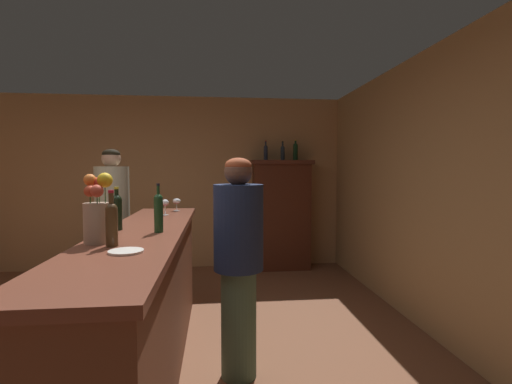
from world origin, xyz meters
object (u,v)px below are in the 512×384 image
(wine_bottle_riesling, at_px, (117,210))
(display_bottle_midleft, at_px, (283,152))
(display_cabinet, at_px, (281,212))
(wine_glass_front, at_px, (165,204))
(wine_bottle_chardonnay, at_px, (112,222))
(patron_redhead, at_px, (113,218))
(display_bottle_center, at_px, (295,151))
(display_bottle_left, at_px, (266,152))
(bar_counter, at_px, (144,303))
(flower_arrangement, at_px, (97,212))
(wine_glass_mid, at_px, (177,202))
(cheese_plate, at_px, (126,251))
(wine_bottle_malbec, at_px, (159,211))
(bartender, at_px, (239,258))

(wine_bottle_riesling, height_order, display_bottle_midleft, display_bottle_midleft)
(display_cabinet, relative_size, wine_glass_front, 10.90)
(wine_bottle_chardonnay, distance_m, patron_redhead, 2.30)
(display_bottle_center, bearing_deg, display_bottle_left, 180.00)
(bar_counter, distance_m, flower_arrangement, 0.86)
(display_bottle_center, bearing_deg, wine_glass_front, -130.87)
(wine_glass_mid, bearing_deg, cheese_plate, -91.77)
(wine_bottle_chardonnay, xyz_separation_m, display_bottle_midleft, (1.58, 3.37, 0.55))
(bar_counter, height_order, cheese_plate, cheese_plate)
(flower_arrangement, bearing_deg, wine_bottle_malbec, 49.14)
(patron_redhead, bearing_deg, wine_glass_front, 1.28)
(display_bottle_left, relative_size, patron_redhead, 0.17)
(flower_arrangement, bearing_deg, wine_bottle_riesling, 91.28)
(wine_glass_mid, distance_m, cheese_plate, 1.97)
(wine_bottle_riesling, bearing_deg, bartender, -7.24)
(wine_bottle_malbec, relative_size, wine_glass_front, 2.25)
(wine_bottle_malbec, xyz_separation_m, wine_glass_mid, (-0.01, 1.34, -0.05))
(wine_glass_front, distance_m, display_bottle_left, 2.36)
(wine_bottle_malbec, distance_m, patron_redhead, 1.94)
(flower_arrangement, distance_m, display_bottle_left, 3.61)
(wine_bottle_chardonnay, bearing_deg, display_bottle_midleft, 64.84)
(cheese_plate, bearing_deg, bar_counter, 93.91)
(display_bottle_center, bearing_deg, wine_glass_mid, -135.48)
(wine_bottle_malbec, height_order, wine_glass_mid, wine_bottle_malbec)
(wine_bottle_chardonnay, relative_size, display_bottle_center, 1.03)
(display_cabinet, relative_size, display_bottle_left, 5.59)
(wine_bottle_riesling, distance_m, display_bottle_midleft, 3.31)
(wine_bottle_riesling, relative_size, patron_redhead, 0.18)
(wine_bottle_chardonnay, distance_m, wine_bottle_riesling, 0.60)
(wine_bottle_chardonnay, xyz_separation_m, wine_bottle_riesling, (-0.12, 0.58, 0.00))
(wine_bottle_chardonnay, distance_m, wine_bottle_malbec, 0.49)
(wine_glass_front, bearing_deg, wine_bottle_riesling, -104.78)
(wine_bottle_riesling, distance_m, wine_glass_mid, 1.25)
(wine_glass_front, height_order, display_bottle_left, display_bottle_left)
(display_cabinet, height_order, cheese_plate, display_cabinet)
(wine_bottle_malbec, relative_size, display_bottle_midleft, 1.19)
(wine_bottle_chardonnay, distance_m, display_bottle_midleft, 3.77)
(bar_counter, relative_size, display_bottle_left, 10.31)
(display_cabinet, distance_m, display_bottle_left, 0.94)
(wine_glass_front, bearing_deg, display_bottle_center, 49.13)
(display_bottle_center, bearing_deg, wine_bottle_malbec, -118.55)
(wine_glass_mid, bearing_deg, bar_counter, -95.08)
(bar_counter, relative_size, display_bottle_center, 9.79)
(wine_bottle_riesling, height_order, bartender, bartender)
(wine_bottle_chardonnay, relative_size, flower_arrangement, 0.77)
(flower_arrangement, height_order, display_bottle_left, display_bottle_left)
(wine_bottle_malbec, distance_m, display_bottle_midleft, 3.28)
(display_bottle_center, xyz_separation_m, patron_redhead, (-2.37, -1.16, -0.83))
(display_cabinet, xyz_separation_m, display_bottle_center, (0.21, 0.00, 0.93))
(bar_counter, bearing_deg, cheese_plate, -86.09)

